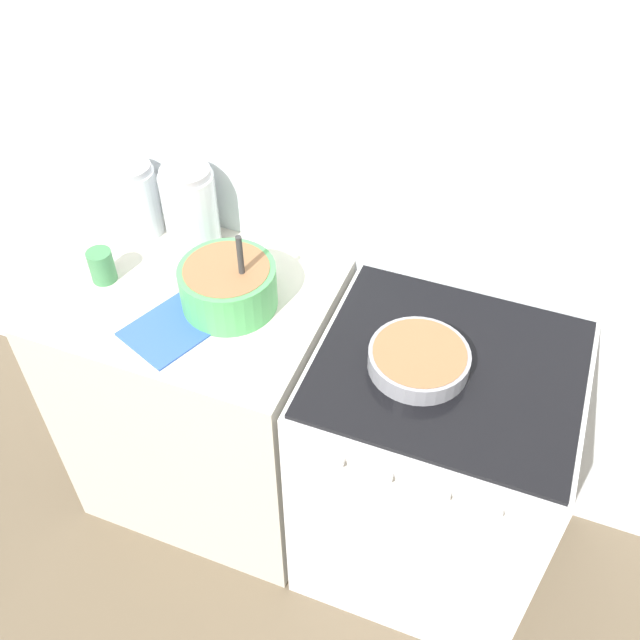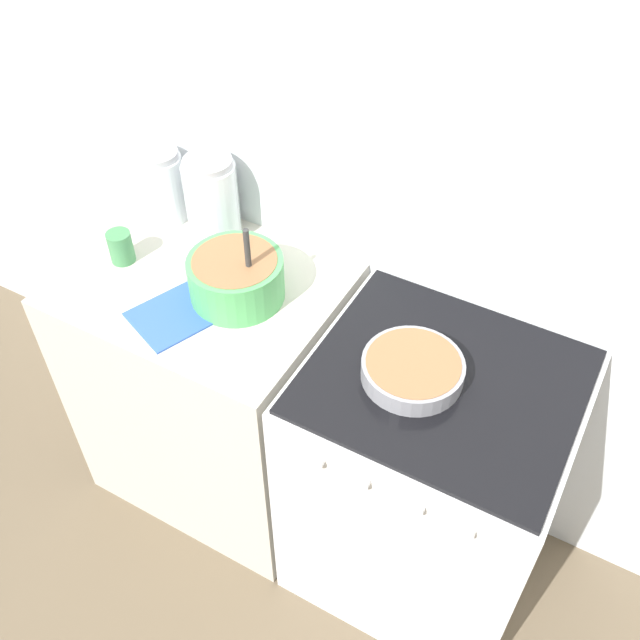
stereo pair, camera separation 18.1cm
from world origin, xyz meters
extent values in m
plane|color=brown|center=(0.00, 0.00, 0.00)|extent=(12.00, 12.00, 0.00)
cube|color=silver|center=(0.00, 0.63, 1.20)|extent=(4.51, 0.05, 2.40)
cube|color=beige|center=(-0.38, 0.30, 0.45)|extent=(0.76, 0.60, 0.91)
cube|color=silver|center=(0.35, 0.30, 0.45)|extent=(0.67, 0.60, 0.89)
cube|color=black|center=(0.35, 0.30, 0.90)|extent=(0.65, 0.58, 0.01)
cylinder|color=white|center=(0.17, -0.01, 0.83)|extent=(0.04, 0.02, 0.04)
cylinder|color=white|center=(0.28, -0.01, 0.83)|extent=(0.04, 0.02, 0.04)
cylinder|color=white|center=(0.42, -0.01, 0.83)|extent=(0.04, 0.02, 0.04)
cylinder|color=white|center=(0.54, -0.01, 0.83)|extent=(0.04, 0.02, 0.04)
cylinder|color=#4CA559|center=(-0.26, 0.31, 0.97)|extent=(0.26, 0.26, 0.12)
cylinder|color=#8C603D|center=(-0.26, 0.31, 1.00)|extent=(0.23, 0.23, 0.07)
cylinder|color=#333333|center=(-0.21, 0.31, 1.04)|extent=(0.02, 0.02, 0.22)
cylinder|color=gray|center=(0.28, 0.27, 0.93)|extent=(0.25, 0.25, 0.05)
cylinder|color=#8C603D|center=(0.28, 0.27, 0.94)|extent=(0.23, 0.23, 0.04)
cylinder|color=silver|center=(-0.65, 0.50, 1.01)|extent=(0.14, 0.14, 0.21)
cylinder|color=tan|center=(-0.65, 0.50, 0.97)|extent=(0.12, 0.12, 0.12)
cylinder|color=#B2B2B7|center=(-0.65, 0.50, 1.12)|extent=(0.13, 0.13, 0.02)
cylinder|color=silver|center=(-0.47, 0.50, 1.02)|extent=(0.15, 0.15, 0.24)
cylinder|color=silver|center=(-0.47, 0.50, 0.98)|extent=(0.14, 0.14, 0.14)
cylinder|color=#B2B2B7|center=(-0.47, 0.50, 1.15)|extent=(0.14, 0.14, 0.02)
cylinder|color=#3F7F4C|center=(-0.63, 0.27, 0.95)|extent=(0.07, 0.07, 0.10)
cube|color=#3359B2|center=(-0.35, 0.18, 0.91)|extent=(0.27, 0.31, 0.01)
camera|label=1|loc=(0.47, -0.91, 2.23)|focal=40.00mm
camera|label=2|loc=(0.63, -0.83, 2.23)|focal=40.00mm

